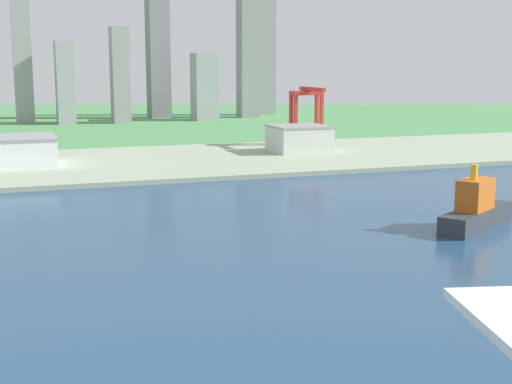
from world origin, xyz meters
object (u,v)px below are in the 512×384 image
(container_barge, at_px, (476,210))
(port_crane_red, at_px, (307,104))
(warehouse_annex, at_px, (299,138))
(warehouse_main, at_px, (7,151))

(container_barge, bearing_deg, port_crane_red, 80.20)
(container_barge, relative_size, warehouse_annex, 1.22)
(warehouse_annex, bearing_deg, container_barge, -95.88)
(warehouse_main, bearing_deg, port_crane_red, 12.03)
(container_barge, bearing_deg, warehouse_annex, 84.12)
(container_barge, bearing_deg, warehouse_main, 126.90)
(container_barge, height_order, warehouse_main, container_barge)
(warehouse_main, relative_size, warehouse_annex, 1.47)
(warehouse_main, bearing_deg, warehouse_annex, 2.17)
(port_crane_red, xyz_separation_m, warehouse_main, (-190.93, -40.70, -19.31))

